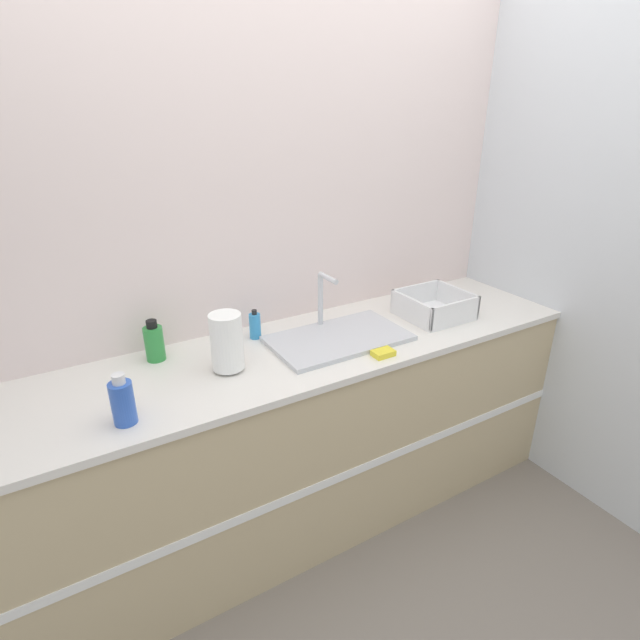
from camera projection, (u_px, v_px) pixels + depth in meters
The scene contains 11 objects.
ground_plane at pixel (339, 554), 2.24m from camera, with size 12.00×12.00×0.00m, color slate.
wall_back at pixel (265, 240), 2.23m from camera, with size 4.96×0.06×2.60m.
wall_right at pixel (524, 221), 2.58m from camera, with size 0.06×2.62×2.60m.
counter_cabinet at pixel (305, 434), 2.30m from camera, with size 2.59×0.64×0.91m.
sink at pixel (338, 336), 2.17m from camera, with size 0.60×0.35×0.27m.
paper_towel_roll at pixel (227, 342), 1.89m from camera, with size 0.12×0.12×0.23m.
dish_rack at pixel (434, 308), 2.41m from camera, with size 0.30×0.29×0.12m.
bottle_green at pixel (154, 342), 1.98m from camera, with size 0.08×0.08×0.17m.
bottle_blue at pixel (123, 402), 1.59m from camera, with size 0.07×0.07×0.18m.
soap_dispenser at pixel (255, 326), 2.18m from camera, with size 0.05×0.05×0.13m.
sponge at pixel (383, 353), 2.04m from camera, with size 0.09×0.06×0.02m.
Camera 1 is at (-0.91, -1.36, 1.86)m, focal length 28.00 mm.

